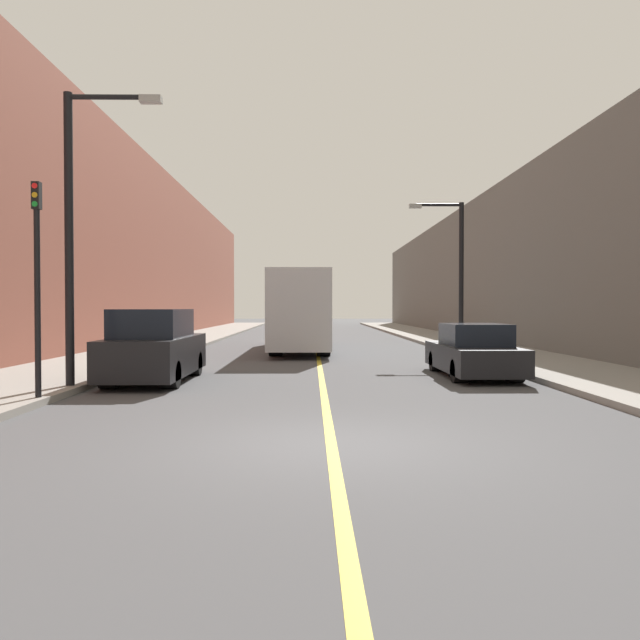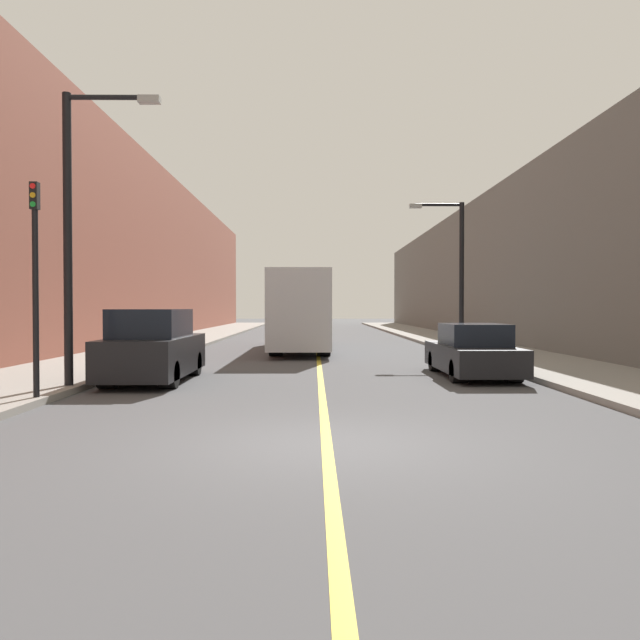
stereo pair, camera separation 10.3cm
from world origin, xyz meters
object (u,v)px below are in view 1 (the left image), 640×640
object	(u,v)px
street_lamp_right	(456,266)
bus	(301,310)
parked_suv_left	(154,348)
car_right_near	(473,353)
traffic_light	(37,281)
street_lamp_left	(77,219)

from	to	relation	value
street_lamp_right	bus	bearing A→B (deg)	152.34
bus	parked_suv_left	size ratio (longest dim) A/B	2.58
bus	car_right_near	distance (m)	12.55
bus	car_right_near	size ratio (longest dim) A/B	2.59
street_lamp_right	traffic_light	xyz separation A→B (m)	(-11.50, -12.99, -1.18)
street_lamp_right	traffic_light	distance (m)	17.39
car_right_near	street_lamp_left	world-z (taller)	street_lamp_left
bus	traffic_light	world-z (taller)	traffic_light
bus	car_right_near	xyz separation A→B (m)	(5.06, -11.43, -1.16)
car_right_near	street_lamp_right	world-z (taller)	street_lamp_right
street_lamp_left	traffic_light	world-z (taller)	street_lamp_left
street_lamp_left	traffic_light	distance (m)	2.45
parked_suv_left	traffic_light	xyz separation A→B (m)	(-1.38, -3.85, 1.62)
street_lamp_right	traffic_light	size ratio (longest dim) A/B	1.41
bus	traffic_light	xyz separation A→B (m)	(-5.06, -16.36, 0.66)
car_right_near	street_lamp_left	size ratio (longest dim) A/B	0.71
parked_suv_left	street_lamp_left	size ratio (longest dim) A/B	0.71
bus	street_lamp_right	bearing A→B (deg)	-27.66
parked_suv_left	street_lamp_left	xyz separation A→B (m)	(-1.28, -1.92, 3.13)
parked_suv_left	car_right_near	xyz separation A→B (m)	(8.75, 1.09, -0.21)
traffic_light	car_right_near	bearing A→B (deg)	25.98
street_lamp_left	street_lamp_right	distance (m)	15.89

